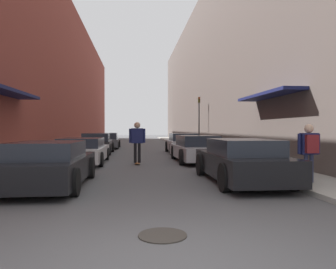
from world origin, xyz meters
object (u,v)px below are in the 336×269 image
parked_car_right_1 (196,149)px  parked_car_left_1 (82,151)px  skateboarder (137,138)px  pedestrian (309,146)px  parked_car_left_0 (49,165)px  traffic_light (199,116)px  parked_car_left_3 (107,141)px  parked_car_right_0 (241,161)px  manhole_cover (163,235)px  parked_car_right_2 (183,143)px  parked_car_left_2 (97,144)px

parked_car_right_1 → parked_car_left_1: bearing=-177.6°
parked_car_left_1 → skateboarder: bearing=-14.6°
parked_car_left_1 → pedestrian: (6.87, -6.61, 0.52)m
parked_car_left_0 → traffic_light: bearing=66.4°
skateboarder → pedestrian: skateboarder is taller
parked_car_left_3 → parked_car_right_1: parked_car_right_1 is taller
parked_car_left_3 → parked_car_right_0: size_ratio=1.00×
skateboarder → parked_car_left_1: bearing=165.4°
parked_car_left_1 → manhole_cover: size_ratio=6.76×
parked_car_left_1 → parked_car_right_2: bearing=46.7°
parked_car_left_2 → manhole_cover: parked_car_left_2 is taller
parked_car_right_0 → manhole_cover: bearing=-120.6°
parked_car_left_0 → pedestrian: bearing=-5.9°
parked_car_left_0 → parked_car_left_3: 17.25m
skateboarder → traffic_light: bearing=66.6°
pedestrian → parked_car_right_0: bearing=149.1°
manhole_cover → parked_car_right_1: bearing=76.6°
parked_car_left_1 → traffic_light: 13.38m
manhole_cover → pedestrian: bearing=40.2°
parked_car_right_1 → skateboarder: (-2.74, -0.85, 0.53)m
parked_car_right_0 → skateboarder: bearing=119.9°
parked_car_right_1 → parked_car_right_2: size_ratio=1.11×
parked_car_right_2 → parked_car_right_1: bearing=-92.1°
parked_car_left_3 → parked_car_right_0: 17.81m
parked_car_left_0 → parked_car_left_2: bearing=90.4°
parked_car_left_0 → parked_car_right_0: bearing=2.3°
parked_car_left_1 → parked_car_left_3: 11.35m
parked_car_left_3 → skateboarder: size_ratio=2.56×
skateboarder → traffic_light: size_ratio=0.46×
parked_car_left_1 → pedestrian: pedestrian is taller
manhole_cover → traffic_light: size_ratio=0.18×
parked_car_left_0 → parked_car_right_1: (5.09, 6.12, 0.01)m
parked_car_left_3 → pedestrian: 19.19m
manhole_cover → parked_car_left_1: bearing=104.9°
skateboarder → parked_car_left_0: bearing=-114.0°
parked_car_left_1 → pedestrian: bearing=-43.9°
parked_car_left_0 → pedestrian: 6.86m
parked_car_right_1 → skateboarder: bearing=-162.8°
traffic_light → pedestrian: 17.63m
pedestrian → parked_car_left_0: bearing=174.1°
parked_car_left_0 → parked_car_right_2: parked_car_right_2 is taller
parked_car_left_0 → parked_car_right_2: bearing=65.5°
parked_car_right_1 → parked_car_right_2: (0.20, 5.46, 0.01)m
parked_car_left_1 → parked_car_right_1: size_ratio=0.98×
parked_car_right_1 → pedestrian: size_ratio=3.13×
parked_car_right_1 → traffic_light: (2.27, 10.74, 1.93)m
parked_car_left_2 → pedestrian: pedestrian is taller
parked_car_right_0 → pedestrian: bearing=-30.9°
parked_car_left_3 → skateboarder: bearing=-79.2°
parked_car_left_2 → traffic_light: (7.43, 5.19, 1.92)m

